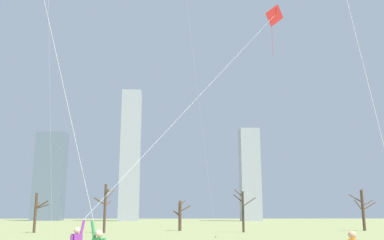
{
  "coord_description": "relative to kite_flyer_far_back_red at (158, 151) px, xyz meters",
  "views": [
    {
      "loc": [
        -1.07,
        -12.79,
        2.06
      ],
      "look_at": [
        0.0,
        6.0,
        6.25
      ],
      "focal_mm": 39.7,
      "sensor_mm": 36.0,
      "label": 1
    }
  ],
  "objects": [
    {
      "name": "bare_tree_left_of_center",
      "position": [
        25.7,
        36.24,
        -1.93
      ],
      "size": [
        3.27,
        1.98,
        5.42
      ],
      "color": "#4C3828",
      "rests_on": "ground"
    },
    {
      "name": "bare_tree_center",
      "position": [
        2.06,
        37.41,
        -2.65
      ],
      "size": [
        2.29,
        2.49,
        3.89
      ],
      "color": "#4C3828",
      "rests_on": "ground"
    },
    {
      "name": "skyline_squat_block",
      "position": [
        -11.65,
        117.65,
        16.11
      ],
      "size": [
        6.12,
        5.7,
        41.7
      ],
      "color": "#9EA3AD",
      "rests_on": "ground"
    },
    {
      "name": "bare_tree_rightmost",
      "position": [
        -14.63,
        32.4,
        -2.34
      ],
      "size": [
        1.92,
        1.78,
        4.47
      ],
      "color": "#4C3828",
      "rests_on": "ground"
    },
    {
      "name": "bare_tree_far_right_edge",
      "position": [
        9.35,
        32.51,
        -2.11
      ],
      "size": [
        2.25,
        2.83,
        5.04
      ],
      "color": "#423326",
      "rests_on": "ground"
    },
    {
      "name": "kite_flyer_far_back_red",
      "position": [
        0.0,
        0.0,
        0.0
      ],
      "size": [
        11.14,
        11.09,
        15.98
      ],
      "color": "#726656",
      "rests_on": "ground"
    },
    {
      "name": "kite_flyer_midfield_center_pink",
      "position": [
        -1.98,
        -5.24,
        -2.4
      ],
      "size": [
        3.45,
        1.78,
        11.09
      ],
      "color": "gray",
      "rests_on": "ground"
    },
    {
      "name": "bare_tree_right_of_center",
      "position": [
        -6.7,
        31.61,
        -1.74
      ],
      "size": [
        2.0,
        2.55,
        5.48
      ],
      "color": "#4C3828",
      "rests_on": "ground"
    },
    {
      "name": "skyline_short_annex",
      "position": [
        -39.56,
        128.9,
        10.02
      ],
      "size": [
        9.55,
        7.26,
        29.52
      ],
      "color": "slate",
      "rests_on": "ground"
    },
    {
      "name": "skyline_tall_tower",
      "position": [
        26.45,
        115.22,
        9.76
      ],
      "size": [
        6.16,
        5.33,
        29.0
      ],
      "color": "#9EA3AD",
      "rests_on": "ground"
    },
    {
      "name": "distant_kite_drifting_left_blue",
      "position": [
        2.11,
        19.8,
        17.51
      ],
      "size": [
        3.7,
        2.47,
        26.22
      ],
      "color": "blue",
      "rests_on": "ground"
    }
  ]
}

